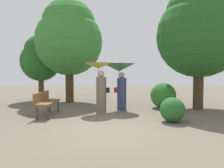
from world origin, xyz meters
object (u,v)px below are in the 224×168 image
(person_right, at_px, (120,75))
(park_bench, at_px, (46,101))
(tree_near_right, at_px, (199,29))
(tree_near_left, at_px, (69,37))
(person_left, at_px, (100,78))
(tree_mid_left, at_px, (41,58))

(person_right, xyz_separation_m, park_bench, (-2.58, -1.27, -0.92))
(person_right, relative_size, tree_near_right, 0.36)
(park_bench, distance_m, tree_near_left, 4.39)
(person_left, distance_m, park_bench, 2.12)
(person_right, distance_m, park_bench, 3.02)
(person_right, bearing_deg, tree_near_left, 49.39)
(park_bench, relative_size, tree_near_left, 0.29)
(tree_mid_left, bearing_deg, person_left, -41.62)
(tree_near_left, distance_m, tree_mid_left, 2.06)
(park_bench, xyz_separation_m, tree_mid_left, (-1.68, 3.91, 1.81))
(person_right, bearing_deg, tree_mid_left, 56.75)
(person_left, bearing_deg, tree_mid_left, 46.89)
(tree_near_right, bearing_deg, park_bench, -165.55)
(person_left, relative_size, tree_near_left, 0.36)
(tree_near_left, relative_size, tree_mid_left, 1.48)
(person_left, distance_m, tree_near_right, 4.55)
(tree_mid_left, bearing_deg, tree_near_left, -18.02)
(person_left, relative_size, tree_mid_left, 0.53)
(person_left, relative_size, person_right, 1.01)
(park_bench, relative_size, tree_mid_left, 0.43)
(tree_near_right, distance_m, tree_mid_left, 7.95)
(person_right, bearing_deg, person_left, 119.07)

